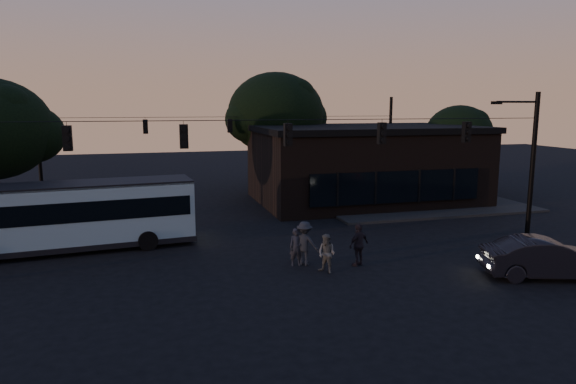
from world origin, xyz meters
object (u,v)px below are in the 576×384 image
object	(u,v)px
building	(364,164)
pedestrian_b	(327,254)
pedestrian_c	(359,245)
pedestrian_a	(296,247)
bus	(69,213)
car	(546,258)
pedestrian_d	(305,243)

from	to	relation	value
building	pedestrian_b	bearing A→B (deg)	-118.99
building	pedestrian_c	world-z (taller)	building
pedestrian_a	bus	bearing A→B (deg)	158.16
building	pedestrian_c	xyz separation A→B (m)	(-6.43, -14.06, -1.78)
pedestrian_b	bus	bearing A→B (deg)	-158.00
bus	pedestrian_c	xyz separation A→B (m)	(12.24, -5.83, -0.89)
building	car	world-z (taller)	building
pedestrian_a	pedestrian_b	bearing A→B (deg)	-47.72
pedestrian_a	pedestrian_b	world-z (taller)	pedestrian_a
bus	building	bearing A→B (deg)	18.02
building	pedestrian_a	world-z (taller)	building
car	pedestrian_b	size ratio (longest dim) A/B	3.02
pedestrian_a	pedestrian_c	xyz separation A→B (m)	(2.57, -0.75, 0.12)
car	pedestrian_d	world-z (taller)	pedestrian_d
building	pedestrian_c	size ratio (longest dim) A/B	8.28
building	bus	size ratio (longest dim) A/B	1.32
pedestrian_c	pedestrian_d	world-z (taller)	pedestrian_d
car	pedestrian_c	size ratio (longest dim) A/B	2.63
bus	pedestrian_d	bearing A→B (deg)	-32.68
building	pedestrian_b	distance (m)	16.76
pedestrian_c	building	bearing A→B (deg)	-138.99
pedestrian_d	car	bearing A→B (deg)	-170.53
pedestrian_a	pedestrian_c	world-z (taller)	pedestrian_c
pedestrian_d	building	bearing A→B (deg)	-87.95
building	bus	world-z (taller)	building
pedestrian_a	pedestrian_b	size ratio (longest dim) A/B	1.01
pedestrian_b	pedestrian_c	distance (m)	1.72
pedestrian_a	pedestrian_d	world-z (taller)	pedestrian_d
pedestrian_a	pedestrian_c	bearing A→B (deg)	-10.44
building	pedestrian_c	bearing A→B (deg)	-114.59
building	pedestrian_a	xyz separation A→B (m)	(-9.00, -13.31, -1.89)
car	pedestrian_d	size ratio (longest dim) A/B	2.54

